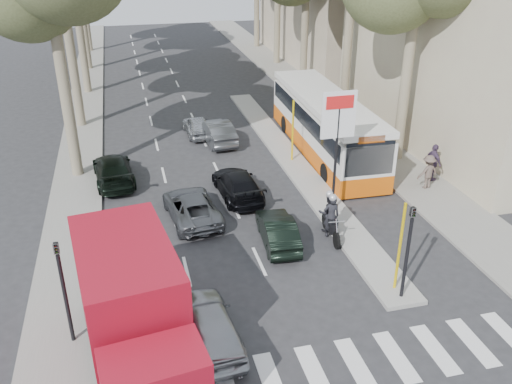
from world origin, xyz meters
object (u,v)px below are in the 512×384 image
dark_hatchback (278,230)px  city_bus (325,123)px  motorcycle (330,215)px  silver_hatchback (209,325)px  red_truck (133,309)px

dark_hatchback → city_bus: city_bus is taller
city_bus → motorcycle: (-3.05, -8.81, -0.81)m
silver_hatchback → dark_hatchback: silver_hatchback is taller
silver_hatchback → city_bus: 16.71m
motorcycle → city_bus: bearing=75.7°
silver_hatchback → dark_hatchback: bearing=-130.0°
dark_hatchback → motorcycle: motorcycle is taller
silver_hatchback → city_bus: size_ratio=0.32×
red_truck → motorcycle: (8.10, 5.53, -1.00)m
red_truck → city_bus: size_ratio=0.57×
city_bus → motorcycle: bearing=-107.6°
red_truck → city_bus: 18.16m
silver_hatchback → red_truck: bearing=2.8°
dark_hatchback → red_truck: bearing=47.2°
dark_hatchback → motorcycle: size_ratio=1.53×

